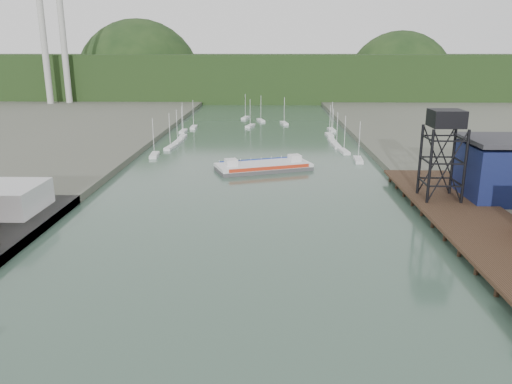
{
  "coord_description": "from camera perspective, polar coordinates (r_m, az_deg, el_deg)",
  "views": [
    {
      "loc": [
        3.88,
        -30.16,
        28.0
      ],
      "look_at": [
        1.73,
        54.54,
        4.0
      ],
      "focal_mm": 35.0,
      "sensor_mm": 36.0,
      "label": 1
    }
  ],
  "objects": [
    {
      "name": "marina_sailboats",
      "position": [
        170.92,
        0.16,
        6.51
      ],
      "size": [
        57.71,
        92.65,
        0.9
      ],
      "color": "silver",
      "rests_on": "ground"
    },
    {
      "name": "distant_hills",
      "position": [
        332.07,
        0.09,
        12.78
      ],
      "size": [
        500.0,
        120.0,
        80.0
      ],
      "color": "black",
      "rests_on": "ground"
    },
    {
      "name": "east_pier",
      "position": [
        86.18,
        24.01,
        -3.24
      ],
      "size": [
        14.0,
        70.0,
        2.45
      ],
      "color": "black",
      "rests_on": "ground"
    },
    {
      "name": "smokestacks",
      "position": [
        284.72,
        -22.05,
        15.12
      ],
      "size": [
        11.2,
        8.2,
        60.0
      ],
      "color": "#AEADA8",
      "rests_on": "ground"
    },
    {
      "name": "chain_ferry",
      "position": [
        121.65,
        0.86,
        2.96
      ],
      "size": [
        24.43,
        16.26,
        3.27
      ],
      "rotation": [
        0.0,
        0.0,
        0.35
      ],
      "color": "#454648",
      "rests_on": "ground"
    },
    {
      "name": "lift_tower",
      "position": [
        94.31,
        20.88,
        7.26
      ],
      "size": [
        6.5,
        6.5,
        16.0
      ],
      "color": "black",
      "rests_on": "east_pier"
    }
  ]
}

